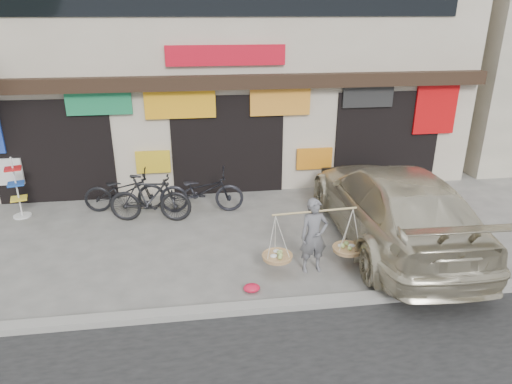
{
  "coord_description": "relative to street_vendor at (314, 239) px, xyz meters",
  "views": [
    {
      "loc": [
        -0.9,
        -8.38,
        4.72
      ],
      "look_at": [
        0.4,
        0.9,
        1.0
      ],
      "focal_mm": 32.0,
      "sensor_mm": 36.0,
      "label": 1
    }
  ],
  "objects": [
    {
      "name": "kerb",
      "position": [
        -1.27,
        -1.13,
        -0.62
      ],
      "size": [
        70.0,
        0.25,
        0.12
      ],
      "primitive_type": "cube",
      "color": "gray",
      "rests_on": "ground"
    },
    {
      "name": "street_vendor",
      "position": [
        0.0,
        0.0,
        0.0
      ],
      "size": [
        1.98,
        0.66,
        1.5
      ],
      "rotation": [
        0.0,
        0.0,
        0.07
      ],
      "color": "slate",
      "rests_on": "ground"
    },
    {
      "name": "display_rack",
      "position": [
        -6.46,
        3.44,
        -0.06
      ],
      "size": [
        0.45,
        0.45,
        1.54
      ],
      "rotation": [
        0.0,
        0.0,
        0.27
      ],
      "color": "silver",
      "rests_on": "ground"
    },
    {
      "name": "bike_2",
      "position": [
        -2.04,
        3.14,
        -0.13
      ],
      "size": [
        2.14,
        0.9,
        1.1
      ],
      "primitive_type": "imported",
      "rotation": [
        0.0,
        0.0,
        1.49
      ],
      "color": "black",
      "rests_on": "ground"
    },
    {
      "name": "ground",
      "position": [
        -1.27,
        0.87,
        -0.68
      ],
      "size": [
        70.0,
        70.0,
        0.0
      ],
      "primitive_type": "plane",
      "color": "slate",
      "rests_on": "ground"
    },
    {
      "name": "red_bag",
      "position": [
        -1.27,
        -0.56,
        -0.61
      ],
      "size": [
        0.31,
        0.25,
        0.14
      ],
      "primitive_type": "ellipsoid",
      "color": "red",
      "rests_on": "ground"
    },
    {
      "name": "bike_1",
      "position": [
        -3.27,
        2.74,
        -0.09
      ],
      "size": [
        2.02,
        0.84,
        1.18
      ],
      "primitive_type": "imported",
      "rotation": [
        0.0,
        0.0,
        1.42
      ],
      "color": "black",
      "rests_on": "ground"
    },
    {
      "name": "bike_0",
      "position": [
        -3.96,
        3.49,
        -0.16
      ],
      "size": [
        1.98,
        0.7,
        1.04
      ],
      "primitive_type": "imported",
      "rotation": [
        0.0,
        0.0,
        1.57
      ],
      "color": "black",
      "rests_on": "ground"
    },
    {
      "name": "shophouse_block",
      "position": [
        -1.27,
        7.28,
        2.77
      ],
      "size": [
        14.0,
        6.32,
        7.0
      ],
      "color": "beige",
      "rests_on": "ground"
    },
    {
      "name": "suv",
      "position": [
        1.99,
        1.03,
        0.16
      ],
      "size": [
        2.54,
        5.89,
        1.69
      ],
      "rotation": [
        0.0,
        0.0,
        3.11
      ],
      "color": "beige",
      "rests_on": "ground"
    }
  ]
}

